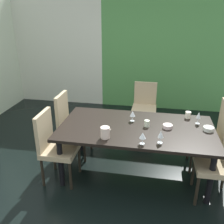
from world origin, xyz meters
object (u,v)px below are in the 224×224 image
chair_left_near (54,144)px  wine_glass_near_window (161,135)px  serving_bowl_south (168,126)px  cup_north (188,115)px  serving_bowl_corner (209,129)px  cup_east (147,123)px  pitcher_west (105,132)px  wine_glass_right (199,116)px  wine_glass_near_shelf (143,136)px  chair_left_far (70,123)px  chair_right_far (213,134)px  chair_right_near (224,159)px  chair_head_far (145,104)px  dining_table (136,131)px  wine_glass_rear (133,114)px

chair_left_near → wine_glass_near_window: chair_left_near is taller
serving_bowl_south → cup_north: size_ratio=1.31×
wine_glass_near_window → serving_bowl_corner: wine_glass_near_window is taller
serving_bowl_south → cup_north: bearing=52.9°
cup_east → pitcher_west: size_ratio=0.62×
wine_glass_right → wine_glass_near_shelf: 0.99m
chair_left_far → serving_bowl_corner: bearing=82.4°
chair_left_far → chair_left_near: (0.00, -0.64, -0.01)m
chair_right_far → wine_glass_near_shelf: chair_right_far is taller
pitcher_west → serving_bowl_south: bearing=28.6°
chair_left_far → wine_glass_near_window: chair_left_far is taller
chair_right_near → wine_glass_near_window: size_ratio=6.67×
chair_left_near → pitcher_west: chair_left_near is taller
chair_right_near → chair_right_far: chair_right_near is taller
chair_right_far → pitcher_west: (-1.40, -0.69, 0.24)m
cup_north → chair_left_far: bearing=-176.7°
wine_glass_right → wine_glass_near_shelf: wine_glass_right is taller
chair_head_far → chair_right_far: size_ratio=0.88×
chair_head_far → pitcher_west: chair_head_far is taller
wine_glass_near_window → cup_north: (0.39, 0.80, -0.06)m
wine_glass_near_window → cup_east: (-0.18, 0.41, -0.07)m
dining_table → cup_north: cup_north is taller
wine_glass_right → cup_east: size_ratio=1.90×
cup_east → pitcher_west: bearing=-139.6°
cup_east → serving_bowl_south: bearing=0.4°
chair_right_far → wine_glass_near_shelf: 1.24m
chair_left_far → pitcher_west: (0.71, -0.69, 0.25)m
chair_left_near → dining_table: bearing=107.0°
wine_glass_near_shelf → serving_bowl_south: (0.30, 0.47, -0.08)m
chair_head_far → wine_glass_right: bearing=124.1°
dining_table → wine_glass_near_window: (0.31, -0.37, 0.18)m
dining_table → pitcher_west: (-0.35, -0.37, 0.14)m
cup_north → wine_glass_rear: bearing=-162.5°
dining_table → chair_head_far: 1.43m
wine_glass_right → cup_north: (-0.12, 0.17, -0.07)m
wine_glass_right → wine_glass_rear: 0.89m
chair_head_far → wine_glass_near_window: (0.28, -1.79, 0.32)m
wine_glass_right → serving_bowl_south: bearing=-151.8°
serving_bowl_corner → pitcher_west: bearing=-161.2°
chair_right_far → chair_right_near: bearing=-180.0°
serving_bowl_corner → serving_bowl_south: bearing=-177.7°
chair_left_far → wine_glass_near_shelf: bearing=56.9°
chair_head_far → wine_glass_right: chair_head_far is taller
dining_table → wine_glass_near_shelf: wine_glass_near_shelf is taller
serving_bowl_south → cup_east: cup_east is taller
chair_left_far → chair_right_far: bearing=90.0°
chair_right_far → cup_east: 0.99m
cup_north → serving_bowl_south: bearing=-127.1°
cup_north → wine_glass_right: bearing=-55.2°
dining_table → cup_east: (0.13, 0.04, 0.11)m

